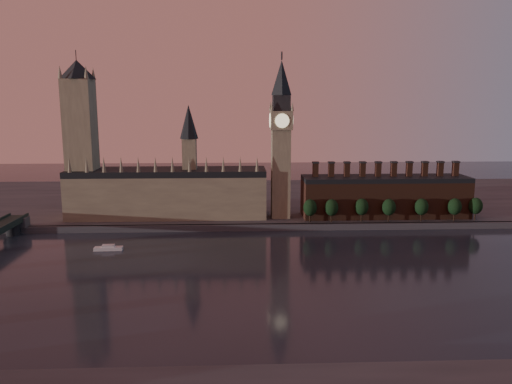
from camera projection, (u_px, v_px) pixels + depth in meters
ground at (280, 281)px, 225.45m from camera, size 900.00×900.00×0.00m
north_bank at (260, 200)px, 400.18m from camera, size 900.00×182.00×4.00m
palace_of_westminster at (169, 190)px, 332.05m from camera, size 130.00×30.30×74.00m
victoria_tower at (81, 134)px, 323.29m from camera, size 24.00×24.00×108.00m
big_ben at (281, 138)px, 323.97m from camera, size 15.00×15.00×107.00m
chimney_block at (385, 196)px, 333.67m from camera, size 110.00×25.00×37.00m
embankment_tree_0 at (310, 208)px, 317.02m from camera, size 8.60×8.60×14.88m
embankment_tree_1 at (332, 208)px, 317.29m from camera, size 8.60×8.60×14.88m
embankment_tree_2 at (362, 207)px, 319.40m from camera, size 8.60×8.60×14.88m
embankment_tree_3 at (389, 207)px, 318.40m from camera, size 8.60×8.60×14.88m
embankment_tree_4 at (422, 207)px, 319.40m from camera, size 8.60×8.60×14.88m
embankment_tree_5 at (455, 207)px, 320.17m from camera, size 8.60×8.60×14.88m
embankment_tree_6 at (476, 206)px, 322.29m from camera, size 8.60×8.60×14.88m
river_boat at (108, 248)px, 271.77m from camera, size 15.42×5.09×3.05m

